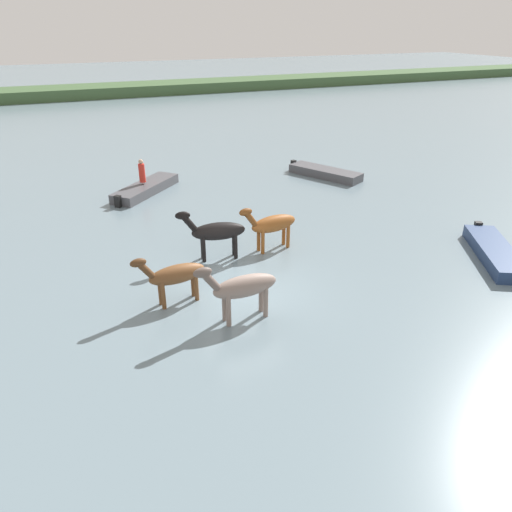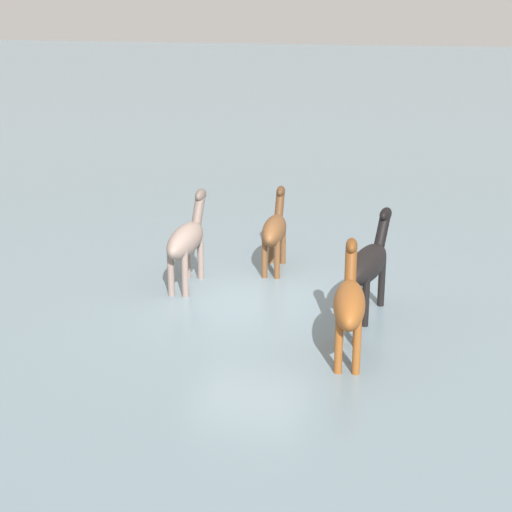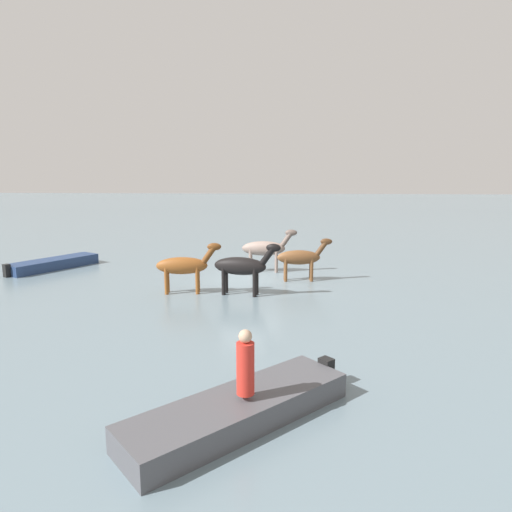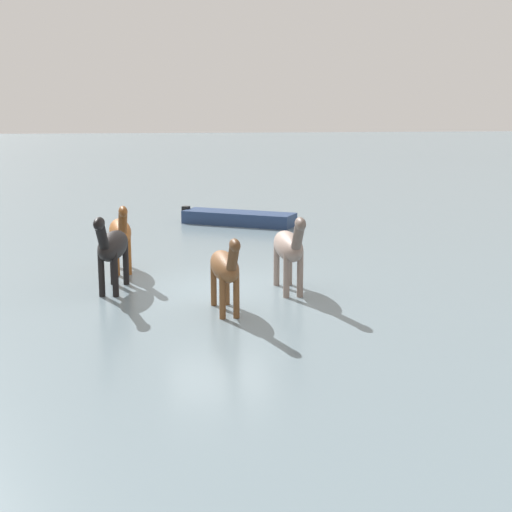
{
  "view_description": "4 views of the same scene",
  "coord_description": "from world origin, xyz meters",
  "px_view_note": "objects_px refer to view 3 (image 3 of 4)",
  "views": [
    {
      "loc": [
        -5.0,
        -13.02,
        8.12
      ],
      "look_at": [
        0.9,
        0.86,
        0.68
      ],
      "focal_mm": 33.71,
      "sensor_mm": 36.0,
      "label": 1
    },
    {
      "loc": [
        15.3,
        4.09,
        6.27
      ],
      "look_at": [
        -0.7,
        -0.05,
        0.81
      ],
      "focal_mm": 54.69,
      "sensor_mm": 36.0,
      "label": 2
    },
    {
      "loc": [
        -1.77,
        18.56,
        4.38
      ],
      "look_at": [
        -0.22,
        -0.91,
        0.88
      ],
      "focal_mm": 30.99,
      "sensor_mm": 36.0,
      "label": 3
    },
    {
      "loc": [
        -17.62,
        1.41,
        4.45
      ],
      "look_at": [
        -0.28,
        -0.89,
        0.84
      ],
      "focal_mm": 51.83,
      "sensor_mm": 36.0,
      "label": 4
    }
  ],
  "objects_px": {
    "horse_lead": "(242,266)",
    "boat_skiff_near": "(241,413)",
    "boat_dinghy_port": "(53,265)",
    "horse_gray_outer": "(265,249)",
    "person_spotter_bow": "(245,364)",
    "horse_rear_stallion": "(184,266)",
    "horse_pinto_flank": "(301,258)"
  },
  "relations": [
    {
      "from": "horse_lead",
      "to": "boat_skiff_near",
      "type": "bearing_deg",
      "value": -74.35
    },
    {
      "from": "horse_lead",
      "to": "boat_dinghy_port",
      "type": "bearing_deg",
      "value": 166.67
    },
    {
      "from": "horse_gray_outer",
      "to": "boat_dinghy_port",
      "type": "bearing_deg",
      "value": 178.72
    },
    {
      "from": "horse_lead",
      "to": "horse_pinto_flank",
      "type": "distance_m",
      "value": 3.35
    },
    {
      "from": "horse_rear_stallion",
      "to": "boat_skiff_near",
      "type": "bearing_deg",
      "value": -77.48
    },
    {
      "from": "horse_lead",
      "to": "boat_skiff_near",
      "type": "height_order",
      "value": "horse_lead"
    },
    {
      "from": "horse_pinto_flank",
      "to": "horse_rear_stallion",
      "type": "relative_size",
      "value": 0.94
    },
    {
      "from": "boat_dinghy_port",
      "to": "horse_gray_outer",
      "type": "bearing_deg",
      "value": -60.09
    },
    {
      "from": "horse_lead",
      "to": "boat_skiff_near",
      "type": "distance_m",
      "value": 8.8
    },
    {
      "from": "person_spotter_bow",
      "to": "boat_skiff_near",
      "type": "bearing_deg",
      "value": -38.07
    },
    {
      "from": "horse_rear_stallion",
      "to": "person_spotter_bow",
      "type": "distance_m",
      "value": 9.43
    },
    {
      "from": "horse_lead",
      "to": "horse_rear_stallion",
      "type": "height_order",
      "value": "horse_lead"
    },
    {
      "from": "boat_skiff_near",
      "to": "horse_lead",
      "type": "bearing_deg",
      "value": -128.16
    },
    {
      "from": "horse_pinto_flank",
      "to": "boat_dinghy_port",
      "type": "relative_size",
      "value": 0.55
    },
    {
      "from": "horse_rear_stallion",
      "to": "person_spotter_bow",
      "type": "height_order",
      "value": "horse_rear_stallion"
    },
    {
      "from": "horse_pinto_flank",
      "to": "person_spotter_bow",
      "type": "bearing_deg",
      "value": -101.36
    },
    {
      "from": "boat_dinghy_port",
      "to": "horse_lead",
      "type": "bearing_deg",
      "value": -83.52
    },
    {
      "from": "horse_rear_stallion",
      "to": "person_spotter_bow",
      "type": "relative_size",
      "value": 2.1
    },
    {
      "from": "horse_lead",
      "to": "horse_gray_outer",
      "type": "distance_m",
      "value": 4.23
    },
    {
      "from": "horse_gray_outer",
      "to": "person_spotter_bow",
      "type": "height_order",
      "value": "horse_gray_outer"
    },
    {
      "from": "boat_dinghy_port",
      "to": "person_spotter_bow",
      "type": "height_order",
      "value": "person_spotter_bow"
    },
    {
      "from": "horse_rear_stallion",
      "to": "person_spotter_bow",
      "type": "bearing_deg",
      "value": -77.13
    },
    {
      "from": "horse_rear_stallion",
      "to": "boat_dinghy_port",
      "type": "distance_m",
      "value": 8.5
    },
    {
      "from": "horse_rear_stallion",
      "to": "person_spotter_bow",
      "type": "xyz_separation_m",
      "value": [
        -3.25,
        8.86,
        0.07
      ]
    },
    {
      "from": "horse_pinto_flank",
      "to": "boat_skiff_near",
      "type": "xyz_separation_m",
      "value": [
        1.27,
        11.21,
        -0.84
      ]
    },
    {
      "from": "boat_dinghy_port",
      "to": "person_spotter_bow",
      "type": "xyz_separation_m",
      "value": [
        -10.7,
        12.84,
        0.97
      ]
    },
    {
      "from": "horse_gray_outer",
      "to": "boat_skiff_near",
      "type": "distance_m",
      "value": 12.92
    },
    {
      "from": "horse_pinto_flank",
      "to": "horse_gray_outer",
      "type": "bearing_deg",
      "value": 128.25
    },
    {
      "from": "horse_pinto_flank",
      "to": "horse_rear_stallion",
      "type": "xyz_separation_m",
      "value": [
        4.44,
        2.42,
        0.06
      ]
    },
    {
      "from": "horse_gray_outer",
      "to": "horse_rear_stallion",
      "type": "height_order",
      "value": "horse_gray_outer"
    },
    {
      "from": "boat_skiff_near",
      "to": "person_spotter_bow",
      "type": "height_order",
      "value": "person_spotter_bow"
    },
    {
      "from": "horse_pinto_flank",
      "to": "boat_skiff_near",
      "type": "height_order",
      "value": "horse_pinto_flank"
    }
  ]
}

